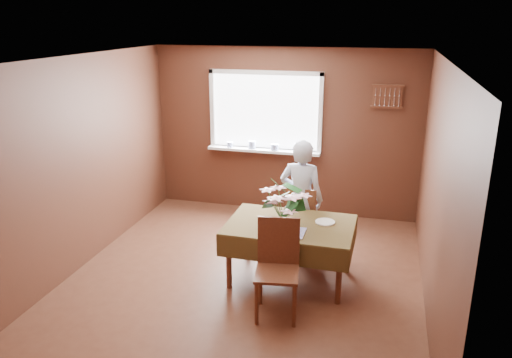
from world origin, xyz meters
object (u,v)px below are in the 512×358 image
(chair_far, at_px, (303,217))
(chair_near, at_px, (278,263))
(seated_woman, at_px, (301,199))
(flower_bouquet, at_px, (284,205))
(dining_table, at_px, (290,230))

(chair_far, height_order, chair_near, chair_near)
(seated_woman, xyz_separation_m, flower_bouquet, (-0.05, -0.83, 0.23))
(seated_woman, distance_m, flower_bouquet, 0.86)
(dining_table, distance_m, flower_bouquet, 0.42)
(dining_table, xyz_separation_m, seated_woman, (0.01, 0.65, 0.15))
(chair_far, distance_m, chair_near, 1.39)
(dining_table, bearing_deg, chair_near, -88.63)
(chair_far, height_order, seated_woman, seated_woman)
(flower_bouquet, bearing_deg, chair_far, 85.02)
(dining_table, distance_m, chair_far, 0.71)
(chair_far, relative_size, seated_woman, 0.60)
(chair_far, bearing_deg, dining_table, 99.30)
(dining_table, distance_m, seated_woman, 0.67)
(chair_near, relative_size, flower_bouquet, 1.91)
(seated_woman, bearing_deg, chair_near, 95.48)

